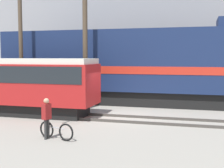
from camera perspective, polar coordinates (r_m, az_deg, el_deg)
ground_plane at (r=17.30m, az=1.62°, el=-6.08°), size 120.00×120.00×0.00m
track_near at (r=16.61m, az=1.03°, el=-6.30°), size 60.00×1.50×0.14m
track_far at (r=21.93m, az=4.70°, el=-3.54°), size 60.00×1.51×0.14m
building_backdrop at (r=29.93m, az=7.84°, el=10.38°), size 34.95×6.00×12.28m
freight_locomotive at (r=21.84m, az=2.85°, el=3.35°), size 18.02×3.04×5.74m
streetcar at (r=18.85m, az=-17.29°, el=0.28°), size 9.60×2.54×3.23m
bicycle at (r=12.89m, az=-10.17°, el=-8.40°), size 1.67×0.58×0.77m
person at (r=12.88m, az=-11.88°, el=-5.45°), size 0.30×0.40×1.67m
utility_pole_left at (r=21.83m, az=-16.32°, el=6.37°), size 0.27×0.27×7.83m
utility_pole_center at (r=19.79m, az=-4.93°, el=6.79°), size 0.31×0.31×7.89m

